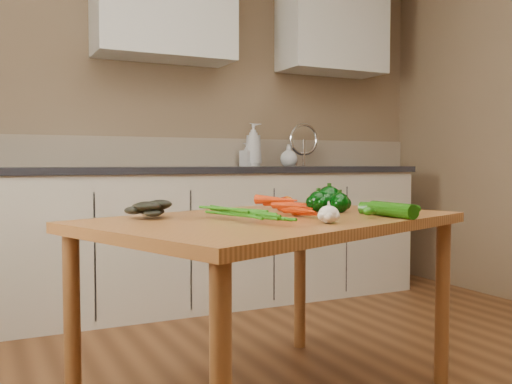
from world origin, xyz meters
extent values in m
cube|color=#8A7052|center=(0.00, 2.51, 1.30)|extent=(4.00, 0.02, 2.60)
cube|color=tan|center=(0.00, 2.48, 0.55)|extent=(3.98, 0.03, 1.10)
cube|color=beige|center=(0.20, 2.19, 0.43)|extent=(2.80, 0.60, 0.86)
cube|color=#26262A|center=(0.20, 2.19, 0.88)|extent=(2.84, 0.64, 0.04)
cube|color=#99999E|center=(0.98, 2.19, 0.84)|extent=(0.55, 0.42, 0.10)
cylinder|color=silver|center=(0.98, 2.37, 1.02)|extent=(0.02, 0.02, 0.24)
cube|color=silver|center=(-0.10, 2.32, 1.95)|extent=(0.90, 0.35, 0.70)
cube|color=silver|center=(1.20, 2.32, 1.95)|extent=(0.80, 0.35, 0.70)
cube|color=#AB6731|center=(-0.22, 0.58, 0.71)|extent=(1.57, 1.28, 0.04)
cylinder|color=brown|center=(0.49, 0.44, 0.34)|extent=(0.06, 0.06, 0.69)
cylinder|color=brown|center=(-0.93, 0.72, 0.34)|extent=(0.06, 0.06, 0.69)
cylinder|color=brown|center=(0.23, 1.14, 0.34)|extent=(0.06, 0.06, 0.69)
imported|color=silver|center=(0.55, 2.34, 1.05)|extent=(0.12, 0.12, 0.31)
imported|color=silver|center=(0.50, 2.34, 0.98)|extent=(0.10, 0.10, 0.17)
imported|color=silver|center=(0.79, 2.25, 0.98)|extent=(0.13, 0.13, 0.16)
ellipsoid|color=white|center=(-0.16, 0.29, 0.76)|extent=(0.07, 0.07, 0.06)
sphere|color=black|center=(0.05, 0.69, 0.77)|extent=(0.08, 0.08, 0.08)
sphere|color=black|center=(0.10, 0.69, 0.78)|extent=(0.10, 0.10, 0.10)
sphere|color=black|center=(0.11, 0.62, 0.77)|extent=(0.08, 0.08, 0.08)
ellipsoid|color=#8F0202|center=(-0.07, 0.77, 0.76)|extent=(0.06, 0.06, 0.06)
ellipsoid|color=#DE4E05|center=(0.00, 0.86, 0.75)|extent=(0.06, 0.06, 0.06)
ellipsoid|color=#DE4E05|center=(0.12, 0.84, 0.76)|extent=(0.06, 0.06, 0.06)
cylinder|color=#144D08|center=(0.19, 0.43, 0.75)|extent=(0.13, 0.22, 0.05)
cylinder|color=#144D08|center=(0.16, 0.36, 0.75)|extent=(0.06, 0.23, 0.06)
camera|label=1|loc=(-1.22, -1.30, 0.93)|focal=40.00mm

